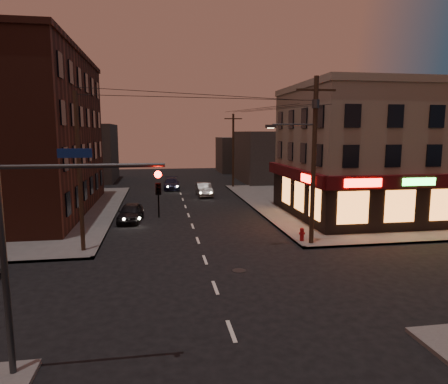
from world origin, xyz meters
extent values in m
plane|color=black|center=(0.00, 0.00, 0.00)|extent=(120.00, 120.00, 0.00)
cube|color=#514F4C|center=(18.00, 19.00, 0.07)|extent=(24.00, 28.00, 0.15)
cube|color=gray|center=(16.00, 13.50, 5.15)|extent=(15.00, 12.00, 10.00)
cube|color=gray|center=(16.00, 13.50, 10.40)|extent=(15.20, 12.20, 0.50)
cube|color=black|center=(16.00, 7.55, 1.85)|extent=(15.12, 0.25, 3.40)
cube|color=black|center=(8.55, 13.50, 1.85)|extent=(0.25, 12.12, 3.40)
cube|color=#420A0D|center=(16.00, 7.25, 3.65)|extent=(15.60, 0.50, 0.90)
cube|color=#420A0D|center=(8.25, 13.50, 3.65)|extent=(0.50, 12.60, 0.90)
cube|color=#FF140C|center=(10.70, 6.98, 3.65)|extent=(2.60, 0.06, 0.55)
cube|color=#26FF3F|center=(14.70, 6.98, 3.65)|extent=(2.40, 0.06, 0.50)
cube|color=#FF140C|center=(7.98, 9.70, 3.65)|extent=(0.06, 2.60, 0.55)
cube|color=orange|center=(15.40, 7.40, 1.95)|extent=(12.40, 0.08, 2.20)
cube|color=orange|center=(8.40, 12.50, 1.95)|extent=(0.08, 8.40, 2.20)
cube|color=#482117|center=(-14.50, 19.00, 6.65)|extent=(12.00, 20.00, 13.00)
cube|color=#3F3D3A|center=(14.00, 38.00, 3.50)|extent=(10.00, 12.00, 7.00)
cube|color=#3F3D3A|center=(-13.00, 42.00, 4.00)|extent=(9.00, 10.00, 8.00)
cube|color=#3F3D3A|center=(12.00, 52.00, 3.00)|extent=(8.00, 8.00, 6.00)
cylinder|color=#382619|center=(6.80, 5.80, 5.15)|extent=(0.28, 0.28, 10.00)
cube|color=#382619|center=(6.80, 5.80, 9.35)|extent=(2.40, 0.12, 0.12)
cylinder|color=#333538|center=(6.80, 5.80, 8.55)|extent=(0.44, 0.44, 0.50)
cylinder|color=#333538|center=(5.50, 5.80, 7.35)|extent=(2.60, 0.10, 0.10)
cube|color=#333538|center=(4.10, 5.80, 7.25)|extent=(0.60, 0.25, 0.18)
cube|color=#FFD88C|center=(4.10, 5.80, 7.15)|extent=(0.35, 0.15, 0.04)
cylinder|color=#382619|center=(6.80, 32.00, 4.65)|extent=(0.26, 0.26, 9.00)
cylinder|color=#382619|center=(-6.80, 6.50, 4.65)|extent=(0.24, 0.24, 9.00)
cylinder|color=#333538|center=(-6.60, -5.60, 3.20)|extent=(0.18, 0.18, 6.40)
cylinder|color=#333538|center=(-4.40, -5.60, 6.00)|extent=(4.40, 0.12, 0.12)
imported|color=black|center=(-2.40, -5.60, 5.50)|extent=(0.16, 0.20, 1.00)
sphere|color=#FF0C05|center=(-2.40, -5.72, 5.75)|extent=(0.20, 0.20, 0.20)
cube|color=navy|center=(-4.60, -5.60, 6.35)|extent=(0.90, 0.05, 0.25)
imported|color=black|center=(-4.63, 14.39, 0.71)|extent=(2.08, 4.31, 1.42)
imported|color=#625F5B|center=(2.45, 26.10, 0.71)|extent=(1.60, 4.35, 1.42)
imported|color=#181B31|center=(-0.90, 31.83, 0.68)|extent=(2.01, 4.76, 1.37)
cylinder|color=maroon|center=(6.40, 6.35, 0.49)|extent=(0.29, 0.29, 0.68)
sphere|color=maroon|center=(6.40, 6.35, 0.86)|extent=(0.27, 0.27, 0.27)
cylinder|color=maroon|center=(6.40, 6.35, 0.62)|extent=(0.38, 0.19, 0.14)
cylinder|color=maroon|center=(6.40, 6.35, 0.62)|extent=(0.19, 0.38, 0.14)
camera|label=1|loc=(-2.37, -16.89, 6.91)|focal=32.00mm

